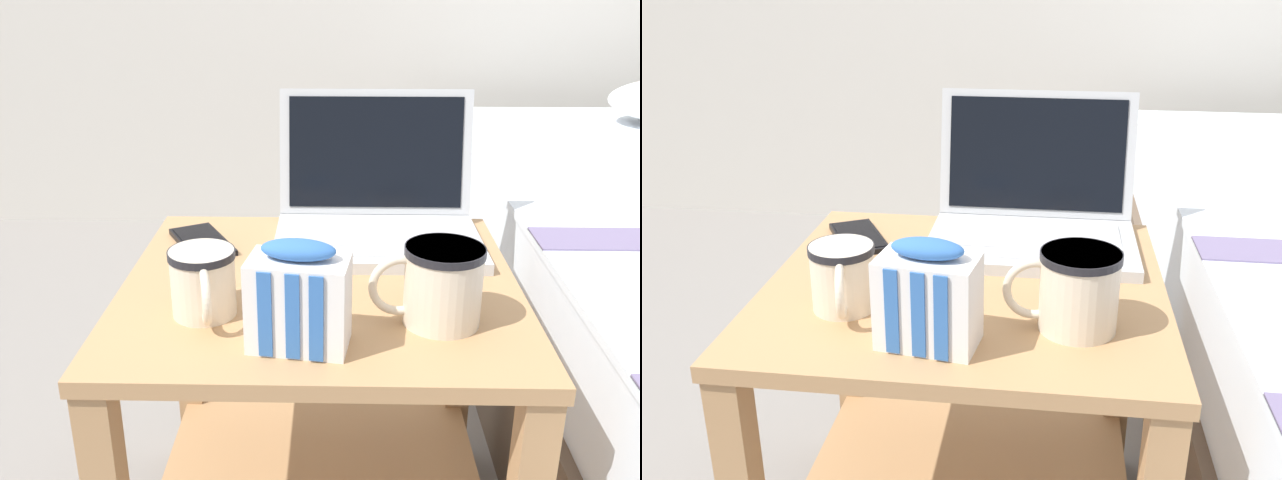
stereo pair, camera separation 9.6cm
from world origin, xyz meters
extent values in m
cube|color=tan|center=(0.00, 0.00, 0.49)|extent=(0.57, 0.54, 0.02)
cube|color=tan|center=(-0.26, 0.24, 0.24)|extent=(0.04, 0.04, 0.48)
cube|color=tan|center=(0.26, 0.24, 0.24)|extent=(0.04, 0.04, 0.48)
cube|color=#B7BABC|center=(0.09, 0.13, 0.51)|extent=(0.33, 0.22, 0.02)
cube|color=silver|center=(0.09, 0.15, 0.52)|extent=(0.28, 0.12, 0.00)
cube|color=silver|center=(0.09, 0.07, 0.52)|extent=(0.09, 0.05, 0.00)
cube|color=#B7BABC|center=(0.09, 0.26, 0.62)|extent=(0.33, 0.05, 0.21)
cube|color=black|center=(0.09, 0.26, 0.62)|extent=(0.30, 0.04, 0.18)
cube|color=black|center=(0.00, 0.27, 0.63)|extent=(0.05, 0.01, 0.03)
cube|color=orange|center=(0.17, 0.26, 0.57)|extent=(0.05, 0.01, 0.04)
cube|color=green|center=(0.15, 0.26, 0.59)|extent=(0.04, 0.01, 0.04)
cube|color=blue|center=(-0.01, 0.28, 0.67)|extent=(0.04, 0.01, 0.03)
cylinder|color=beige|center=(-0.15, -0.10, 0.54)|extent=(0.08, 0.08, 0.09)
cylinder|color=black|center=(-0.15, -0.10, 0.58)|extent=(0.09, 0.09, 0.01)
cylinder|color=black|center=(-0.15, -0.10, 0.57)|extent=(0.08, 0.08, 0.01)
torus|color=beige|center=(-0.14, -0.15, 0.55)|extent=(0.03, 0.07, 0.07)
cylinder|color=beige|center=(0.16, -0.12, 0.55)|extent=(0.10, 0.10, 0.10)
cylinder|color=black|center=(0.16, -0.12, 0.60)|extent=(0.10, 0.10, 0.01)
cylinder|color=black|center=(0.16, -0.12, 0.59)|extent=(0.09, 0.09, 0.01)
torus|color=beige|center=(0.10, -0.13, 0.55)|extent=(0.08, 0.02, 0.08)
cube|color=white|center=(-0.02, -0.18, 0.56)|extent=(0.13, 0.09, 0.11)
cube|color=#3366B2|center=(-0.06, -0.21, 0.56)|extent=(0.02, 0.00, 0.11)
cube|color=#3366B2|center=(-0.03, -0.22, 0.56)|extent=(0.02, 0.00, 0.11)
cube|color=#3366B2|center=(0.00, -0.22, 0.56)|extent=(0.02, 0.00, 0.11)
ellipsoid|color=#3366B2|center=(-0.02, -0.18, 0.62)|extent=(0.09, 0.05, 0.02)
cube|color=black|center=(-0.20, 0.14, 0.50)|extent=(0.13, 0.16, 0.01)
cube|color=black|center=(-0.20, 0.14, 0.51)|extent=(0.11, 0.14, 0.00)
camera|label=1|loc=(0.02, -0.93, 0.93)|focal=40.00mm
camera|label=2|loc=(0.12, -0.92, 0.93)|focal=40.00mm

